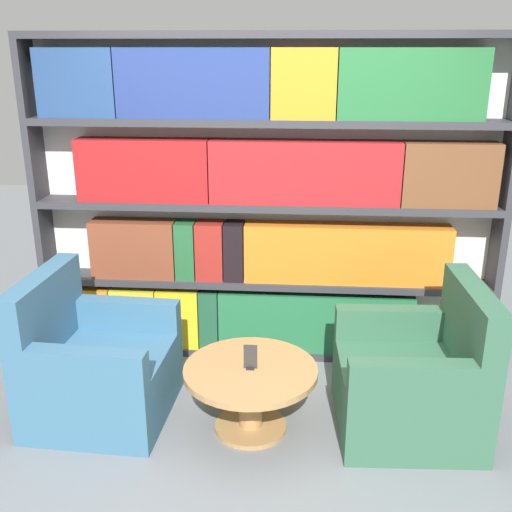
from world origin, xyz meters
name	(u,v)px	position (x,y,z in m)	size (l,w,h in m)	color
ground_plane	(251,459)	(0.00, 0.00, 0.00)	(14.00, 14.00, 0.00)	slate
bookshelf	(264,204)	(-0.01, 1.33, 1.18)	(3.37, 0.30, 2.35)	silver
armchair_left	(96,369)	(-1.03, 0.40, 0.32)	(0.88, 0.88, 0.94)	#386684
armchair_right	(415,381)	(0.98, 0.40, 0.32)	(0.87, 0.87, 0.94)	#336047
coffee_table	(251,385)	(-0.02, 0.29, 0.31)	(0.81, 0.81, 0.43)	#AD7F4C
table_sign	(250,358)	(-0.02, 0.29, 0.49)	(0.08, 0.06, 0.15)	black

